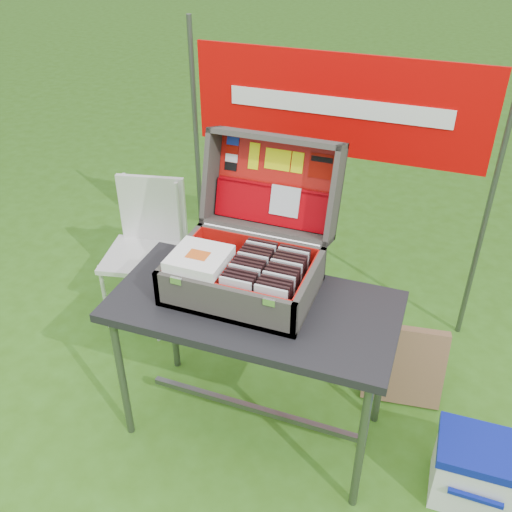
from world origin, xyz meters
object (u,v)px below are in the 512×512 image
at_px(table, 254,369).
at_px(chair, 141,258).
at_px(suitcase, 247,229).
at_px(cooler, 476,471).
at_px(cardboard_box, 404,365).

relative_size(table, chair, 1.40).
relative_size(suitcase, cooler, 1.70).
bearing_deg(chair, cooler, -29.24).
height_order(cooler, chair, chair).
relative_size(table, suitcase, 1.98).
relative_size(chair, cardboard_box, 2.09).
distance_m(table, cardboard_box, 0.82).
xyz_separation_m(suitcase, chair, (-0.86, 0.45, -0.62)).
xyz_separation_m(table, cooler, (1.04, -0.02, -0.23)).
bearing_deg(suitcase, cooler, -7.32).
bearing_deg(cardboard_box, suitcase, -162.36).
relative_size(cooler, cardboard_box, 0.87).
relative_size(suitcase, cardboard_box, 1.48).
height_order(table, cooler, table).
bearing_deg(cardboard_box, chair, 168.29).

